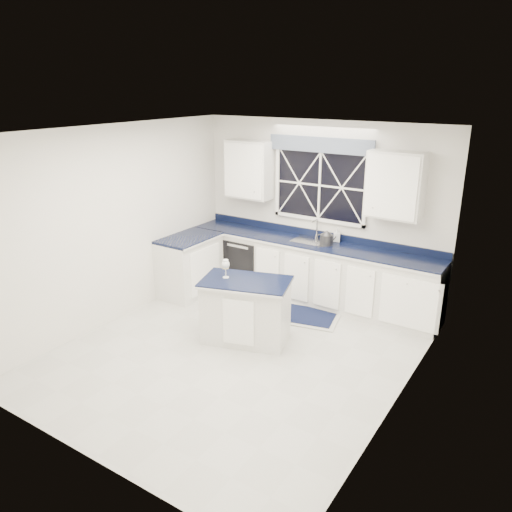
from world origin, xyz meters
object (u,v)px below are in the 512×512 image
Objects in this scene: island at (246,310)px; kettle at (326,238)px; wine_glass at (226,265)px; soap_bottle at (337,235)px; dishwasher at (249,261)px; faucet at (316,228)px.

kettle reaches higher than island.
soap_bottle is (0.69, 1.88, 0.05)m from wine_glass.
kettle is at bearing -104.75° from soap_bottle.
wine_glass reaches higher than dishwasher.
wine_glass is at bearing -101.02° from faucet.
faucet reaches higher than dishwasher.
faucet is 0.96× the size of kettle.
wine_glass is at bearing 175.10° from island.
island is at bearing -109.77° from kettle.
soap_bottle is at bearing 69.70° from wine_glass.
island is at bearing -57.79° from dishwasher.
wine_glass is (-0.36, -1.85, -0.10)m from faucet.
faucet is at bearing 78.98° from wine_glass.
island is 5.19× the size of wine_glass.
island is 1.74m from kettle.
soap_bottle is (0.33, 0.03, -0.05)m from faucet.
dishwasher is at bearing -171.28° from soap_bottle.
soap_bottle reaches higher than wine_glass.
kettle reaches higher than soap_bottle.
dishwasher is at bearing 172.40° from kettle.
island is at bearing -92.94° from faucet.
kettle is at bearing -0.77° from dishwasher.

